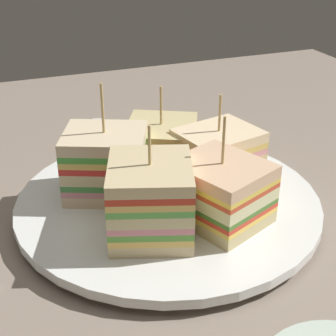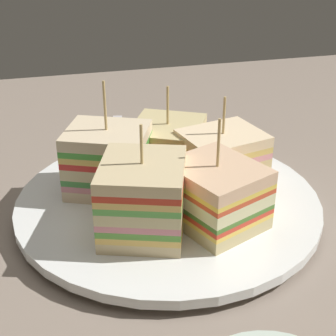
# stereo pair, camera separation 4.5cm
# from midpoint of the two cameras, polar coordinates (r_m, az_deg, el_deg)

# --- Properties ---
(ground_plane) EXTENTS (0.92, 0.97, 0.02)m
(ground_plane) POSITION_cam_midpoint_polar(r_m,az_deg,el_deg) (0.48, -2.71, -5.87)
(ground_plane) COLOR gray
(plate) EXTENTS (0.28, 0.28, 0.02)m
(plate) POSITION_cam_midpoint_polar(r_m,az_deg,el_deg) (0.47, -2.76, -3.99)
(plate) COLOR white
(plate) RESTS_ON ground_plane
(sandwich_wedge_0) EXTENTS (0.09, 0.09, 0.09)m
(sandwich_wedge_0) POSITION_cam_midpoint_polar(r_m,az_deg,el_deg) (0.42, 2.87, -2.77)
(sandwich_wedge_0) COLOR #D8C288
(sandwich_wedge_0) RESTS_ON plate
(sandwich_wedge_1) EXTENTS (0.07, 0.08, 0.09)m
(sandwich_wedge_1) POSITION_cam_midpoint_polar(r_m,az_deg,el_deg) (0.48, 2.91, 1.25)
(sandwich_wedge_1) COLOR beige
(sandwich_wedge_1) RESTS_ON plate
(sandwich_wedge_2) EXTENTS (0.10, 0.09, 0.09)m
(sandwich_wedge_2) POSITION_cam_midpoint_polar(r_m,az_deg,el_deg) (0.51, -3.33, 2.31)
(sandwich_wedge_2) COLOR beige
(sandwich_wedge_2) RESTS_ON plate
(sandwich_wedge_3) EXTENTS (0.08, 0.09, 0.11)m
(sandwich_wedge_3) POSITION_cam_midpoint_polar(r_m,az_deg,el_deg) (0.47, -9.71, 0.46)
(sandwich_wedge_3) COLOR beige
(sandwich_wedge_3) RESTS_ON plate
(sandwich_wedge_4) EXTENTS (0.09, 0.09, 0.09)m
(sandwich_wedge_4) POSITION_cam_midpoint_polar(r_m,az_deg,el_deg) (0.40, -5.19, -3.58)
(sandwich_wedge_4) COLOR beige
(sandwich_wedge_4) RESTS_ON plate
(chip_pile) EXTENTS (0.06, 0.06, 0.01)m
(chip_pile) POSITION_cam_midpoint_polar(r_m,az_deg,el_deg) (0.47, -1.95, -2.14)
(chip_pile) COLOR #ECCC76
(chip_pile) RESTS_ON plate
(spoon) EXTENTS (0.16, 0.05, 0.01)m
(spoon) POSITION_cam_midpoint_polar(r_m,az_deg,el_deg) (0.58, -9.83, 1.56)
(spoon) COLOR silver
(spoon) RESTS_ON ground_plane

